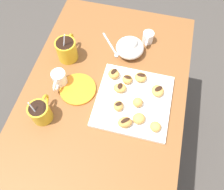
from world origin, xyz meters
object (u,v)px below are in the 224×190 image
Objects in this scene: cream_pitcher_white at (59,78)px; ice_cream_bowl at (130,47)px; saucer_orange_left at (78,89)px; beignet_9 at (118,106)px; beignet_7 at (158,91)px; coffee_mug_mustard_left at (40,112)px; beignet_5 at (125,122)px; beignet_3 at (114,74)px; coffee_mug_mustard_right at (67,49)px; beignet_0 at (139,118)px; pastry_plate_square at (133,101)px; chocolate_sauce_pitcher at (148,37)px; beignet_6 at (120,88)px; dining_table at (104,109)px; beignet_1 at (156,127)px; beignet_8 at (127,79)px; beignet_2 at (141,77)px; beignet_4 at (138,102)px.

ice_cream_bowl reaches higher than cream_pitcher_white.
beignet_9 is (-0.05, -0.19, 0.03)m from saucer_orange_left.
coffee_mug_mustard_left is at bearing 116.23° from beignet_7.
beignet_5 is 0.20m from beignet_7.
beignet_7 is (-0.04, -0.20, -0.00)m from beignet_3.
coffee_mug_mustard_right is 0.45m from beignet_0.
coffee_mug_mustard_right is at bearing 64.59° from pastry_plate_square.
beignet_7 is (0.21, -0.43, -0.02)m from coffee_mug_mustard_left.
ice_cream_bowl is 0.11m from chocolate_sauce_pitcher.
saucer_orange_left is at bearing -32.20° from coffee_mug_mustard_left.
beignet_6 is (0.02, -0.26, -0.01)m from cream_pitcher_white.
beignet_5 is at bearing -129.71° from coffee_mug_mustard_right.
dining_table is at bearing 88.87° from pastry_plate_square.
beignet_6 is (-0.22, -0.00, -0.01)m from ice_cream_bowl.
ice_cream_bowl is 0.31m from saucer_orange_left.
beignet_8 is (0.18, 0.15, -0.00)m from beignet_1.
beignet_5 reaches higher than beignet_3.
beignet_9 is at bearing -126.04° from coffee_mug_mustard_right.
beignet_5 is at bearing 120.56° from beignet_0.
dining_table is 10.34× the size of cream_pitcher_white.
beignet_8 is (0.07, -0.28, -0.01)m from cream_pitcher_white.
beignet_4 is at bearing -175.11° from beignet_2.
beignet_6 is 0.05m from beignet_8.
beignet_9 is at bearing 69.31° from beignet_0.
beignet_2 is at bearing 59.05° from beignet_7.
saucer_orange_left is at bearing 63.99° from beignet_5.
beignet_2 is 0.09m from beignet_7.
coffee_mug_mustard_right is 0.39m from chocolate_sauce_pitcher.
pastry_plate_square is 2.36× the size of ice_cream_bowl.
cream_pitcher_white is at bearing 68.01° from beignet_5.
coffee_mug_mustard_left is 2.65× the size of beignet_0.
beignet_5 is at bearing 178.23° from chocolate_sauce_pitcher.
pastry_plate_square is at bearing 46.73° from beignet_1.
beignet_2 is (0.11, -0.25, 0.03)m from saucer_orange_left.
beignet_6 is at bearing -179.19° from ice_cream_bowl.
chocolate_sauce_pitcher is at bearing -61.98° from coffee_mug_mustard_right.
dining_table is 0.31m from ice_cream_bowl.
beignet_6 is (-0.13, -0.27, -0.02)m from coffee_mug_mustard_right.
pastry_plate_square is at bearing 55.33° from beignet_4.
beignet_2 is at bearing -4.70° from pastry_plate_square.
coffee_mug_mustard_left is 3.08× the size of beignet_1.
beignet_2 reaches higher than beignet_8.
beignet_6 is 1.00× the size of beignet_7.
chocolate_sauce_pitcher is 2.25× the size of beignet_4.
chocolate_sauce_pitcher is at bearing -12.35° from beignet_6.
coffee_mug_mustard_right is 0.35m from beignet_2.
beignet_1 is 0.96× the size of beignet_8.
cream_pitcher_white is at bearing 105.46° from beignet_2.
beignet_4 is at bearing -94.90° from cream_pitcher_white.
beignet_2 is at bearing 4.89° from beignet_4.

